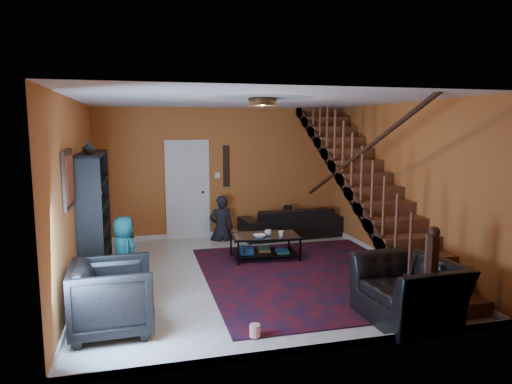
% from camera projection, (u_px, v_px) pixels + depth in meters
% --- Properties ---
extents(floor, '(5.50, 5.50, 0.00)m').
position_uv_depth(floor, '(249.00, 274.00, 7.50)').
color(floor, beige).
rests_on(floor, ground).
extents(room, '(5.50, 5.50, 5.50)m').
position_uv_depth(room, '(163.00, 255.00, 8.44)').
color(room, '#B96229').
rests_on(room, ground).
extents(staircase, '(0.95, 5.02, 3.18)m').
position_uv_depth(staircase, '(369.00, 186.00, 7.82)').
color(staircase, brown).
rests_on(staircase, floor).
extents(bookshelf, '(0.35, 1.80, 2.00)m').
position_uv_depth(bookshelf, '(95.00, 217.00, 7.34)').
color(bookshelf, black).
rests_on(bookshelf, floor).
extents(door, '(0.82, 0.05, 2.05)m').
position_uv_depth(door, '(188.00, 191.00, 9.79)').
color(door, silver).
rests_on(door, floor).
extents(framed_picture, '(0.04, 0.74, 0.74)m').
position_uv_depth(framed_picture, '(68.00, 179.00, 5.75)').
color(framed_picture, maroon).
rests_on(framed_picture, room).
extents(wall_hanging, '(0.14, 0.03, 0.90)m').
position_uv_depth(wall_hanging, '(226.00, 166.00, 9.93)').
color(wall_hanging, black).
rests_on(wall_hanging, room).
extents(ceiling_fixture, '(0.40, 0.40, 0.10)m').
position_uv_depth(ceiling_fixture, '(262.00, 102.00, 6.34)').
color(ceiling_fixture, '#3F2814').
rests_on(ceiling_fixture, room).
extents(rug, '(3.46, 3.95, 0.02)m').
position_uv_depth(rug, '(313.00, 275.00, 7.43)').
color(rug, '#4A0D15').
rests_on(rug, floor).
extents(sofa, '(2.27, 1.02, 0.65)m').
position_uv_depth(sofa, '(291.00, 222.00, 10.03)').
color(sofa, black).
rests_on(sofa, floor).
extents(armchair_left, '(0.96, 0.93, 0.85)m').
position_uv_depth(armchair_left, '(113.00, 297.00, 5.33)').
color(armchair_left, black).
rests_on(armchair_left, floor).
extents(armchair_right, '(1.11, 1.25, 0.77)m').
position_uv_depth(armchair_right, '(409.00, 290.00, 5.66)').
color(armchair_right, black).
rests_on(armchair_right, floor).
extents(person_adult_a, '(0.55, 0.39, 1.41)m').
position_uv_depth(person_adult_a, '(222.00, 228.00, 9.70)').
color(person_adult_a, black).
rests_on(person_adult_a, sofa).
extents(person_adult_b, '(0.58, 0.46, 1.15)m').
position_uv_depth(person_adult_b, '(286.00, 230.00, 10.08)').
color(person_adult_b, black).
rests_on(person_adult_b, sofa).
extents(person_child, '(0.47, 0.61, 1.12)m').
position_uv_depth(person_child, '(124.00, 254.00, 6.67)').
color(person_child, '#1A5864').
rests_on(person_child, armchair_left).
extents(coffee_table, '(1.26, 0.82, 0.46)m').
position_uv_depth(coffee_table, '(265.00, 245.00, 8.30)').
color(coffee_table, black).
rests_on(coffee_table, floor).
extents(cup_a, '(0.16, 0.16, 0.10)m').
position_uv_depth(cup_a, '(268.00, 233.00, 8.21)').
color(cup_a, '#999999').
rests_on(cup_a, coffee_table).
extents(cup_b, '(0.14, 0.14, 0.10)m').
position_uv_depth(cup_b, '(281.00, 234.00, 8.14)').
color(cup_b, '#999999').
rests_on(cup_b, coffee_table).
extents(bowl, '(0.23, 0.23, 0.05)m').
position_uv_depth(bowl, '(259.00, 236.00, 8.06)').
color(bowl, '#999999').
rests_on(bowl, coffee_table).
extents(vase, '(0.18, 0.18, 0.19)m').
position_uv_depth(vase, '(89.00, 148.00, 6.70)').
color(vase, '#999999').
rests_on(vase, bookshelf).
extents(popcorn_bucket, '(0.16, 0.16, 0.14)m').
position_uv_depth(popcorn_bucket, '(255.00, 330.00, 5.21)').
color(popcorn_bucket, red).
rests_on(popcorn_bucket, rug).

